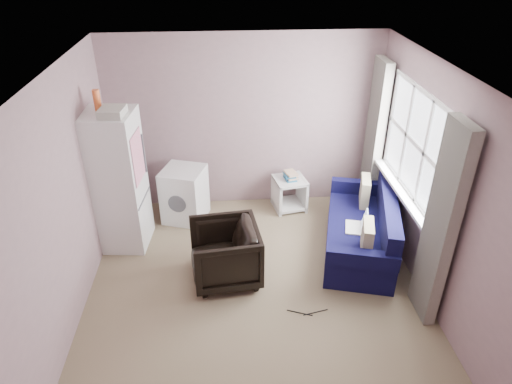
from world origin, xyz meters
TOP-DOWN VIEW (x-y plane):
  - room at (0.02, 0.01)m, footprint 3.84×4.24m
  - armchair at (-0.33, 0.32)m, footprint 0.79×0.84m
  - fridge at (-1.64, 1.15)m, footprint 0.69×0.67m
  - washing_machine at (-0.88, 1.67)m, footprint 0.69×0.69m
  - side_table at (0.64, 1.83)m, footprint 0.51×0.51m
  - sofa at (1.44, 0.74)m, footprint 1.22×1.91m
  - window_dressing at (1.78, 0.70)m, footprint 0.17×2.62m
  - floor_cables at (0.54, -0.34)m, footprint 0.45×0.12m

SIDE VIEW (x-z plane):
  - floor_cables at x=0.54m, z-range 0.00..0.01m
  - side_table at x=0.64m, z-range -0.02..0.58m
  - sofa at x=1.44m, z-range -0.11..0.68m
  - armchair at x=-0.33m, z-range 0.00..0.78m
  - washing_machine at x=-0.88m, z-range 0.02..0.79m
  - fridge at x=-1.64m, z-range -0.11..1.94m
  - window_dressing at x=1.78m, z-range 0.02..2.20m
  - room at x=0.02m, z-range -0.02..2.52m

